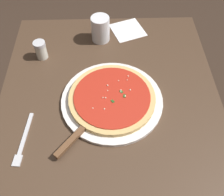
{
  "coord_description": "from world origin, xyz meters",
  "views": [
    {
      "loc": [
        -0.5,
        0.01,
        1.46
      ],
      "look_at": [
        0.04,
        -0.01,
        0.75
      ],
      "focal_mm": 41.9,
      "sensor_mm": 36.0,
      "label": 1
    }
  ],
  "objects_px": {
    "parmesan_shaker": "(41,50)",
    "cup_tall_drink": "(100,29)",
    "serving_plate": "(112,100)",
    "napkin_folded_right": "(128,30)",
    "pizza": "(112,98)",
    "pizza_server": "(80,132)",
    "fork": "(23,142)"
  },
  "relations": [
    {
      "from": "parmesan_shaker",
      "to": "napkin_folded_right",
      "type": "bearing_deg",
      "value": -66.08
    },
    {
      "from": "napkin_folded_right",
      "to": "pizza",
      "type": "bearing_deg",
      "value": 168.25
    },
    {
      "from": "pizza",
      "to": "parmesan_shaker",
      "type": "relative_size",
      "value": 4.0
    },
    {
      "from": "parmesan_shaker",
      "to": "fork",
      "type": "bearing_deg",
      "value": 178.26
    },
    {
      "from": "napkin_folded_right",
      "to": "parmesan_shaker",
      "type": "bearing_deg",
      "value": 113.92
    },
    {
      "from": "pizza_server",
      "to": "napkin_folded_right",
      "type": "height_order",
      "value": "pizza_server"
    },
    {
      "from": "pizza",
      "to": "napkin_folded_right",
      "type": "height_order",
      "value": "pizza"
    },
    {
      "from": "fork",
      "to": "pizza",
      "type": "bearing_deg",
      "value": -62.1
    },
    {
      "from": "cup_tall_drink",
      "to": "fork",
      "type": "distance_m",
      "value": 0.54
    },
    {
      "from": "pizza_server",
      "to": "napkin_folded_right",
      "type": "bearing_deg",
      "value": -19.8
    },
    {
      "from": "serving_plate",
      "to": "pizza_server",
      "type": "xyz_separation_m",
      "value": [
        -0.13,
        0.1,
        0.01
      ]
    },
    {
      "from": "cup_tall_drink",
      "to": "napkin_folded_right",
      "type": "relative_size",
      "value": 0.81
    },
    {
      "from": "pizza_server",
      "to": "parmesan_shaker",
      "type": "distance_m",
      "value": 0.39
    },
    {
      "from": "serving_plate",
      "to": "pizza_server",
      "type": "relative_size",
      "value": 1.76
    },
    {
      "from": "serving_plate",
      "to": "pizza",
      "type": "height_order",
      "value": "pizza"
    },
    {
      "from": "pizza",
      "to": "parmesan_shaker",
      "type": "distance_m",
      "value": 0.35
    },
    {
      "from": "pizza_server",
      "to": "parmesan_shaker",
      "type": "height_order",
      "value": "parmesan_shaker"
    },
    {
      "from": "pizza_server",
      "to": "cup_tall_drink",
      "type": "relative_size",
      "value": 1.88
    },
    {
      "from": "pizza",
      "to": "parmesan_shaker",
      "type": "xyz_separation_m",
      "value": [
        0.23,
        0.27,
        0.01
      ]
    },
    {
      "from": "pizza_server",
      "to": "cup_tall_drink",
      "type": "xyz_separation_m",
      "value": [
        0.46,
        -0.07,
        0.03
      ]
    },
    {
      "from": "pizza",
      "to": "cup_tall_drink",
      "type": "relative_size",
      "value": 2.81
    },
    {
      "from": "cup_tall_drink",
      "to": "fork",
      "type": "bearing_deg",
      "value": 153.01
    },
    {
      "from": "napkin_folded_right",
      "to": "parmesan_shaker",
      "type": "height_order",
      "value": "parmesan_shaker"
    },
    {
      "from": "serving_plate",
      "to": "fork",
      "type": "distance_m",
      "value": 0.32
    },
    {
      "from": "serving_plate",
      "to": "cup_tall_drink",
      "type": "distance_m",
      "value": 0.33
    },
    {
      "from": "serving_plate",
      "to": "parmesan_shaker",
      "type": "relative_size",
      "value": 4.72
    },
    {
      "from": "parmesan_shaker",
      "to": "cup_tall_drink",
      "type": "bearing_deg",
      "value": -66.62
    },
    {
      "from": "fork",
      "to": "parmesan_shaker",
      "type": "relative_size",
      "value": 2.53
    },
    {
      "from": "pizza_server",
      "to": "serving_plate",
      "type": "bearing_deg",
      "value": -39.08
    },
    {
      "from": "pizza_server",
      "to": "napkin_folded_right",
      "type": "relative_size",
      "value": 1.53
    },
    {
      "from": "serving_plate",
      "to": "napkin_folded_right",
      "type": "bearing_deg",
      "value": -11.75
    },
    {
      "from": "serving_plate",
      "to": "fork",
      "type": "bearing_deg",
      "value": 117.9
    }
  ]
}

